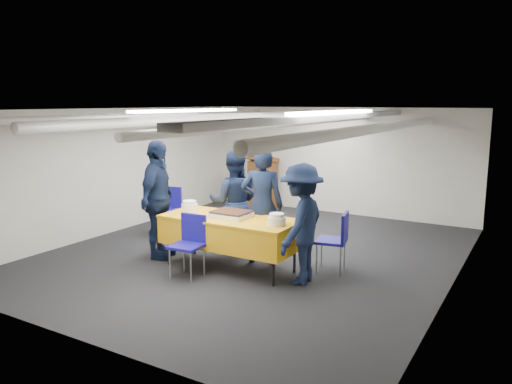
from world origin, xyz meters
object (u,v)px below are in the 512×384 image
(chair_right, at_px, (337,236))
(sailor_b, at_px, (234,202))
(chair_near, at_px, (190,239))
(podium, at_px, (263,182))
(serving_table, at_px, (230,231))
(sheet_cake, at_px, (231,214))
(sailor_a, at_px, (262,206))
(chair_left, at_px, (169,206))
(sailor_d, at_px, (301,224))
(sailor_c, at_px, (158,200))

(chair_right, relative_size, sailor_b, 0.52)
(sailor_b, bearing_deg, chair_right, 149.23)
(chair_near, bearing_deg, podium, 106.95)
(serving_table, height_order, sheet_cake, sheet_cake)
(podium, bearing_deg, sailor_a, -60.49)
(sheet_cake, distance_m, sailor_a, 0.54)
(podium, xyz_separation_m, sailor_a, (1.91, -3.38, 0.27))
(serving_table, xyz_separation_m, sailor_a, (0.26, 0.49, 0.32))
(sailor_b, bearing_deg, chair_near, 64.47)
(chair_left, xyz_separation_m, sailor_a, (2.30, -0.58, 0.35))
(chair_near, xyz_separation_m, sailor_b, (-0.08, 1.25, 0.30))
(podium, height_order, sailor_b, sailor_b)
(sheet_cake, height_order, chair_left, chair_left)
(chair_right, height_order, sailor_a, sailor_a)
(sailor_d, bearing_deg, chair_left, -112.02)
(chair_near, bearing_deg, sailor_a, 61.12)
(chair_right, bearing_deg, serving_table, -154.75)
(chair_near, distance_m, chair_right, 2.09)
(serving_table, bearing_deg, podium, 113.17)
(chair_near, relative_size, sailor_a, 0.49)
(sheet_cake, relative_size, sailor_c, 0.30)
(podium, distance_m, chair_near, 4.61)
(serving_table, xyz_separation_m, podium, (-1.66, 3.88, 0.05))
(sailor_b, bearing_deg, podium, -97.27)
(chair_right, height_order, sailor_d, sailor_d)
(chair_near, height_order, chair_right, same)
(chair_left, xyz_separation_m, sailor_c, (0.78, -1.18, 0.39))
(sailor_a, xyz_separation_m, sailor_d, (0.88, -0.48, -0.07))
(chair_near, relative_size, chair_right, 1.00)
(sheet_cake, bearing_deg, sailor_c, -173.92)
(chair_right, distance_m, sailor_c, 2.80)
(serving_table, relative_size, chair_left, 2.33)
(serving_table, height_order, sailor_d, sailor_d)
(chair_left, bearing_deg, chair_right, -6.83)
(chair_near, xyz_separation_m, sailor_c, (-0.95, 0.42, 0.39))
(chair_near, distance_m, sailor_c, 1.11)
(sailor_b, bearing_deg, sheet_cake, 91.11)
(podium, height_order, sailor_a, sailor_a)
(podium, bearing_deg, chair_near, -73.05)
(chair_left, distance_m, sailor_b, 1.72)
(chair_near, height_order, chair_left, same)
(sheet_cake, height_order, chair_near, chair_near)
(serving_table, bearing_deg, sailor_d, 0.49)
(serving_table, distance_m, sheet_cake, 0.26)
(podium, bearing_deg, chair_left, -97.85)
(chair_near, xyz_separation_m, chair_left, (-1.73, 1.61, 0.00))
(chair_right, distance_m, sailor_b, 1.82)
(chair_right, bearing_deg, sheet_cake, -155.36)
(sheet_cake, bearing_deg, sailor_a, 62.52)
(chair_right, bearing_deg, sailor_c, -163.81)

